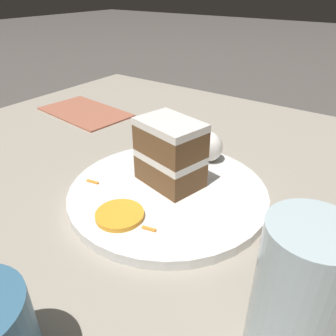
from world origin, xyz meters
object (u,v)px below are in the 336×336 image
(cake_slice, at_px, (170,153))
(menu_card, at_px, (85,112))
(plate, at_px, (168,192))
(cream_dollop, at_px, (209,147))
(drinking_glass, at_px, (295,301))
(orange_garnish, at_px, (120,215))

(cake_slice, bearing_deg, menu_card, 80.08)
(cake_slice, height_order, menu_card, cake_slice)
(plate, relative_size, cream_dollop, 5.68)
(drinking_glass, height_order, menu_card, drinking_glass)
(orange_garnish, relative_size, menu_card, 0.29)
(cream_dollop, height_order, menu_card, cream_dollop)
(cake_slice, relative_size, cream_dollop, 2.05)
(plate, distance_m, drinking_glass, 0.26)
(cream_dollop, relative_size, menu_card, 0.23)
(cream_dollop, bearing_deg, plate, 87.19)
(orange_garnish, distance_m, drinking_glass, 0.24)
(cake_slice, relative_size, orange_garnish, 1.67)
(drinking_glass, distance_m, menu_card, 0.68)
(drinking_glass, bearing_deg, cream_dollop, -48.52)
(plate, height_order, cake_slice, cake_slice)
(plate, relative_size, orange_garnish, 4.62)
(orange_garnish, bearing_deg, cream_dollop, -94.86)
(plate, distance_m, cream_dollop, 0.12)
(orange_garnish, bearing_deg, plate, -97.34)
(cream_dollop, relative_size, drinking_glass, 0.38)
(drinking_glass, bearing_deg, menu_card, -27.10)
(plate, height_order, orange_garnish, orange_garnish)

